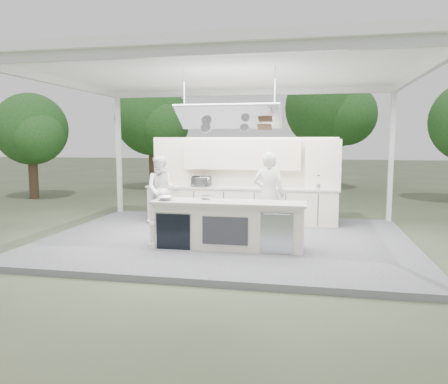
% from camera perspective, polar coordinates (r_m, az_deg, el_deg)
% --- Properties ---
extents(ground, '(90.00, 90.00, 0.00)m').
position_cam_1_polar(ground, '(9.86, 0.42, -6.65)').
color(ground, '#50573C').
rests_on(ground, ground).
extents(stage_deck, '(8.00, 6.00, 0.12)m').
position_cam_1_polar(stage_deck, '(9.85, 0.42, -6.31)').
color(stage_deck, slate).
rests_on(stage_deck, ground).
extents(tent, '(8.20, 6.20, 3.86)m').
position_cam_1_polar(tent, '(9.69, 0.44, 15.21)').
color(tent, white).
rests_on(tent, ground).
extents(demo_island, '(3.10, 0.79, 0.95)m').
position_cam_1_polar(demo_island, '(8.83, 0.43, -4.28)').
color(demo_island, '#EFE8CA').
rests_on(demo_island, stage_deck).
extents(back_counter, '(5.08, 0.72, 0.95)m').
position_cam_1_polar(back_counter, '(11.59, 2.21, -1.63)').
color(back_counter, '#EFE8CA').
rests_on(back_counter, stage_deck).
extents(back_wall_unit, '(5.05, 0.48, 2.25)m').
position_cam_1_polar(back_wall_unit, '(11.64, 4.56, 3.23)').
color(back_wall_unit, '#EFE8CA').
rests_on(back_wall_unit, stage_deck).
extents(tree_cluster, '(19.55, 9.40, 5.85)m').
position_cam_1_polar(tree_cluster, '(19.32, 5.55, 9.69)').
color(tree_cluster, brown).
rests_on(tree_cluster, ground).
extents(head_chef, '(0.75, 0.55, 1.92)m').
position_cam_1_polar(head_chef, '(9.73, 5.86, -0.40)').
color(head_chef, white).
rests_on(head_chef, stage_deck).
extents(sous_chef, '(1.00, 0.86, 1.77)m').
position_cam_1_polar(sous_chef, '(11.56, -8.12, 0.32)').
color(sous_chef, white).
rests_on(sous_chef, stage_deck).
extents(toaster_oven, '(0.51, 0.36, 0.27)m').
position_cam_1_polar(toaster_oven, '(11.59, -2.99, 1.39)').
color(toaster_oven, '#B9BCC1').
rests_on(toaster_oven, back_counter).
extents(bowl_large, '(0.41, 0.41, 0.08)m').
position_cam_1_polar(bowl_large, '(9.01, -7.66, -0.81)').
color(bowl_large, silver).
rests_on(bowl_large, demo_island).
extents(bowl_small, '(0.29, 0.29, 0.07)m').
position_cam_1_polar(bowl_small, '(9.09, -2.40, -0.70)').
color(bowl_small, silver).
rests_on(bowl_small, demo_island).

